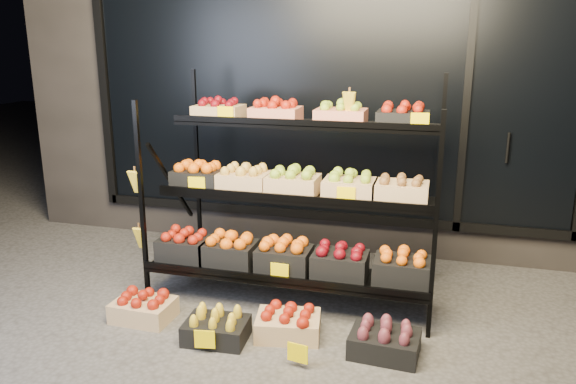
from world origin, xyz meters
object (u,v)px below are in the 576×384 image
(display_rack, at_px, (293,195))
(floor_crate_midright, at_px, (288,322))
(floor_crate_midleft, at_px, (216,327))
(floor_crate_left, at_px, (143,307))

(display_rack, relative_size, floor_crate_midright, 4.74)
(floor_crate_midleft, distance_m, floor_crate_midright, 0.47)
(floor_crate_midleft, bearing_deg, display_rack, 66.58)
(floor_crate_midright, bearing_deg, floor_crate_midleft, -167.77)
(display_rack, xyz_separation_m, floor_crate_midleft, (-0.30, -0.83, -0.69))
(display_rack, bearing_deg, floor_crate_midright, -77.70)
(floor_crate_left, height_order, floor_crate_midleft, floor_crate_left)
(display_rack, height_order, floor_crate_left, display_rack)
(floor_crate_left, bearing_deg, floor_crate_midright, 4.12)
(display_rack, relative_size, floor_crate_midleft, 5.22)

